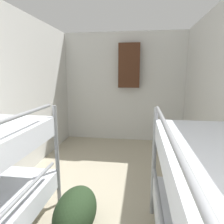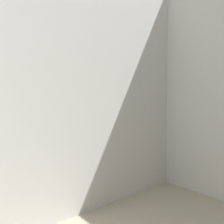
% 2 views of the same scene
% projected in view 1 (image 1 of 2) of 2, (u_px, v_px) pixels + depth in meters
% --- Properties ---
extents(wall_back, '(2.70, 0.06, 2.33)m').
position_uv_depth(wall_back, '(124.00, 88.00, 4.36)').
color(wall_back, silver).
rests_on(wall_back, ground_plane).
extents(duffel_bag, '(0.38, 0.63, 0.38)m').
position_uv_depth(duffel_bag, '(76.00, 211.00, 1.89)').
color(duffel_bag, '#23381E').
rests_on(duffel_bag, ground_plane).
extents(hanging_coat, '(0.44, 0.12, 0.90)m').
position_uv_depth(hanging_coat, '(129.00, 66.00, 4.11)').
color(hanging_coat, '#472819').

